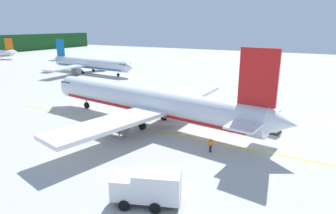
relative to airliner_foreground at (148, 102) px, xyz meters
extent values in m
cube|color=#B7B5AD|center=(14.62, 24.43, -3.49)|extent=(240.00, 320.00, 0.20)
cylinder|color=white|center=(0.07, 0.56, 0.11)|extent=(8.25, 36.19, 3.80)
cone|color=white|center=(2.46, 19.62, 0.11)|extent=(3.88, 2.83, 3.61)
cone|color=white|center=(-2.37, -18.88, 0.51)|extent=(3.60, 3.58, 3.23)
cube|color=#192333|center=(2.19, 17.43, 0.96)|extent=(3.50, 2.78, 0.60)
cube|color=white|center=(-9.25, -0.28, -0.56)|extent=(16.67, 8.31, 0.50)
cylinder|color=slate|center=(-6.30, 1.16, -1.76)|extent=(2.58, 3.45, 2.20)
cube|color=white|center=(8.89, -2.56, -0.56)|extent=(16.09, 5.12, 0.50)
cylinder|color=slate|center=(6.40, -0.43, -1.76)|extent=(2.58, 3.45, 2.20)
cube|color=red|center=(-1.98, -15.81, 5.26)|extent=(0.90, 4.41, 6.50)
cube|color=white|center=(-1.98, -15.81, 0.51)|extent=(10.72, 4.47, 0.24)
cube|color=red|center=(0.07, 0.56, -0.94)|extent=(7.61, 32.60, 0.36)
cylinder|color=black|center=(1.77, 14.14, -2.84)|extent=(0.48, 1.13, 1.10)
cylinder|color=gray|center=(1.77, 14.14, -2.04)|extent=(0.20, 0.20, 0.50)
cylinder|color=black|center=(-2.70, -0.60, -2.84)|extent=(0.48, 1.13, 1.10)
cylinder|color=gray|center=(-2.70, -0.60, -2.04)|extent=(0.20, 0.20, 0.50)
cylinder|color=black|center=(2.46, -1.25, -2.84)|extent=(0.48, 1.13, 1.10)
cylinder|color=gray|center=(2.46, -1.25, -2.04)|extent=(0.20, 0.20, 0.50)
cylinder|color=silver|center=(32.08, 41.43, -0.47)|extent=(5.66, 30.19, 3.17)
cone|color=silver|center=(30.75, 25.46, -0.47)|extent=(3.17, 2.25, 3.01)
cone|color=silver|center=(33.44, 57.72, -0.14)|extent=(2.91, 2.88, 2.69)
cube|color=#192333|center=(30.90, 27.29, 0.24)|extent=(2.85, 2.22, 0.50)
cube|color=silver|center=(39.82, 42.45, -1.03)|extent=(13.86, 6.43, 0.42)
cylinder|color=slate|center=(37.42, 41.15, -2.03)|extent=(2.05, 2.81, 1.84)
cube|color=silver|center=(24.62, 43.72, -1.03)|extent=(13.43, 4.29, 0.42)
cylinder|color=slate|center=(26.78, 42.04, -2.03)|extent=(2.05, 2.81, 1.84)
cube|color=#0C66B2|center=(33.23, 55.14, 3.83)|extent=(0.60, 3.68, 5.42)
cube|color=silver|center=(33.23, 55.14, -0.14)|extent=(8.87, 3.38, 0.20)
cube|color=#0C66B2|center=(32.08, 41.43, -1.34)|extent=(5.25, 27.18, 0.30)
cylinder|color=black|center=(31.13, 30.05, -2.93)|extent=(0.37, 0.94, 0.92)
cylinder|color=gray|center=(31.13, 30.05, -2.26)|extent=(0.17, 0.17, 0.42)
cylinder|color=black|center=(34.35, 42.49, -2.93)|extent=(0.37, 0.94, 0.92)
cylinder|color=gray|center=(34.35, 42.49, -2.26)|extent=(0.17, 0.17, 0.42)
cylinder|color=black|center=(30.03, 42.85, -2.93)|extent=(0.37, 0.94, 0.92)
cylinder|color=gray|center=(30.03, 42.85, -2.26)|extent=(0.17, 0.17, 0.42)
cone|color=silver|center=(46.83, 99.41, -0.48)|extent=(2.66, 2.68, 2.41)
cube|color=#D8590C|center=(44.54, 99.68, 3.07)|extent=(3.29, 0.66, 4.85)
cube|color=silver|center=(44.54, 99.68, -0.48)|extent=(3.29, 7.99, 0.18)
cube|color=white|center=(-17.94, -8.90, -1.89)|extent=(2.69, 2.46, 1.80)
cube|color=#192333|center=(-18.24, -8.10, -1.53)|extent=(1.76, 0.72, 0.94)
cube|color=white|center=(-16.97, -11.51, -1.61)|extent=(3.38, 4.31, 2.35)
cube|color=#262628|center=(-17.28, -10.67, -2.87)|extent=(3.40, 5.76, 0.16)
cylinder|color=black|center=(-18.87, -9.57, -2.94)|extent=(0.58, 0.94, 0.90)
cylinder|color=black|center=(-16.81, -8.80, -2.94)|extent=(0.58, 0.94, 0.90)
cylinder|color=black|center=(-18.00, -11.90, -2.94)|extent=(0.58, 0.94, 0.90)
cylinder|color=black|center=(-15.94, -11.13, -2.94)|extent=(0.58, 0.94, 0.90)
cube|color=#333338|center=(4.86, -17.09, -3.24)|extent=(2.08, 2.08, 0.30)
cube|color=silver|center=(4.86, -17.09, -2.29)|extent=(1.84, 1.84, 1.60)
cube|color=silver|center=(4.34, -16.96, -1.64)|extent=(0.96, 1.64, 0.56)
cube|color=#333338|center=(4.38, -12.02, -3.24)|extent=(2.11, 2.11, 0.30)
cube|color=silver|center=(4.38, -12.02, -2.31)|extent=(1.85, 1.85, 1.55)
cube|color=silver|center=(4.56, -12.49, -1.69)|extent=(1.58, 1.07, 0.54)
cylinder|color=#191E33|center=(-6.04, 0.87, -2.98)|extent=(0.14, 0.14, 0.82)
cylinder|color=#191E33|center=(-5.91, 0.98, -2.98)|extent=(0.14, 0.14, 0.82)
cube|color=#CCE519|center=(-5.98, 0.92, -2.27)|extent=(0.48, 0.45, 0.61)
cube|color=silver|center=(-5.98, 0.92, -2.24)|extent=(0.49, 0.47, 0.06)
sphere|color=tan|center=(-5.98, 0.92, -1.85)|extent=(0.22, 0.22, 0.22)
cylinder|color=#CCE519|center=(-6.18, 0.75, -2.24)|extent=(0.09, 0.09, 0.58)
cylinder|color=#CCE519|center=(-5.77, 1.10, -2.24)|extent=(0.09, 0.09, 0.58)
cylinder|color=#191E33|center=(-5.28, -11.66, -2.97)|extent=(0.14, 0.14, 0.84)
cylinder|color=#191E33|center=(-5.15, -11.78, -2.97)|extent=(0.14, 0.14, 0.84)
cube|color=orange|center=(-5.22, -11.72, -2.23)|extent=(0.47, 0.46, 0.63)
cube|color=silver|center=(-5.22, -11.72, -2.20)|extent=(0.49, 0.47, 0.06)
sphere|color=tan|center=(-5.22, -11.72, -1.80)|extent=(0.23, 0.23, 0.23)
cylinder|color=orange|center=(-5.41, -11.54, -2.20)|extent=(0.09, 0.09, 0.60)
cylinder|color=orange|center=(-5.02, -11.90, -2.20)|extent=(0.09, 0.09, 0.60)
cube|color=yellow|center=(-2.21, -4.44, -3.39)|extent=(0.30, 60.00, 0.01)
camera|label=1|loc=(-34.70, -22.15, 10.83)|focal=30.86mm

